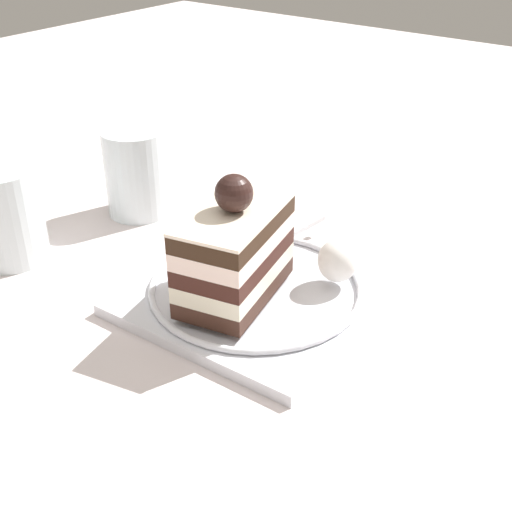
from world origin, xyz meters
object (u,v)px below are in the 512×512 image
(dessert_plate, at_px, (256,292))
(drink_glass_near, at_px, (137,177))
(fork, at_px, (285,238))
(cake_slice, at_px, (234,251))
(whipped_cream_dollop, at_px, (338,260))
(drink_glass_far, at_px, (6,219))

(dessert_plate, distance_m, drink_glass_near, 0.24)
(fork, height_order, drink_glass_near, drink_glass_near)
(dessert_plate, xyz_separation_m, cake_slice, (-0.02, 0.01, 0.05))
(cake_slice, distance_m, drink_glass_near, 0.24)
(whipped_cream_dollop, distance_m, drink_glass_far, 0.34)
(fork, bearing_deg, cake_slice, -169.05)
(drink_glass_near, relative_size, drink_glass_far, 1.02)
(dessert_plate, distance_m, drink_glass_far, 0.27)
(dessert_plate, height_order, drink_glass_far, drink_glass_far)
(fork, relative_size, drink_glass_near, 1.18)
(cake_slice, distance_m, whipped_cream_dollop, 0.10)
(cake_slice, height_order, drink_glass_far, cake_slice)
(drink_glass_far, bearing_deg, cake_slice, -75.10)
(cake_slice, xyz_separation_m, drink_glass_near, (0.09, 0.22, -0.02))
(cake_slice, relative_size, drink_glass_far, 1.31)
(fork, distance_m, drink_glass_far, 0.29)
(whipped_cream_dollop, xyz_separation_m, drink_glass_near, (0.01, 0.28, 0.01))
(dessert_plate, height_order, drink_glass_near, drink_glass_near)
(whipped_cream_dollop, height_order, drink_glass_far, drink_glass_far)
(cake_slice, relative_size, fork, 1.09)
(dessert_plate, xyz_separation_m, drink_glass_far, (-0.09, 0.25, 0.04))
(cake_slice, relative_size, drink_glass_near, 1.29)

